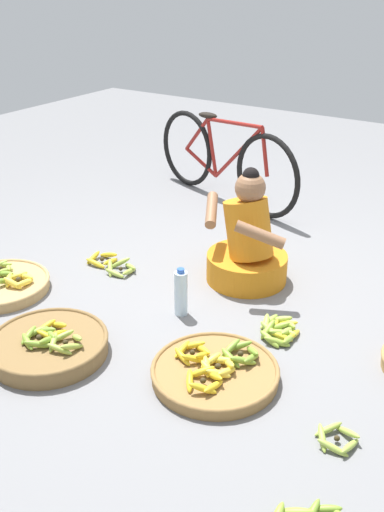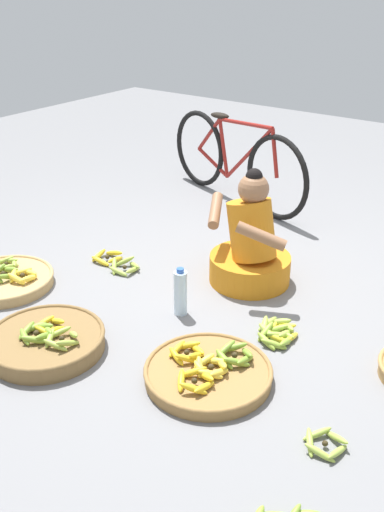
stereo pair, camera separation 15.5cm
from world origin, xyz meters
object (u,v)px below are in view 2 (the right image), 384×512
Objects in this scene: bicycle_leaning at (235,160)px; loose_bananas_back_left at (116,262)px; banana_basket_front_left at (5,279)px; loose_bananas_front_right at (324,444)px; vendor_woman_front at (250,247)px; banana_basket_back_center at (208,372)px; water_bottle at (180,293)px; banana_basket_near_vendor at (46,341)px; loose_bananas_mid_left at (277,332)px.

bicycle_leaning reaches higher than loose_bananas_back_left.
banana_basket_front_left is 2.26m from loose_bananas_front_right.
vendor_woman_front is 1.19× the size of banana_basket_back_center.
bicycle_leaning is 5.50× the size of water_bottle.
loose_bananas_back_left is (0.38, 0.62, -0.02)m from banana_basket_front_left.
banana_basket_near_vendor is (-0.84, -0.30, 0.01)m from banana_basket_back_center.
bicycle_leaning is at bearing 126.34° from vendor_woman_front.
loose_bananas_mid_left is at bearing -51.04° from bicycle_leaning.
vendor_woman_front is 2.58× the size of loose_bananas_mid_left.
banana_basket_near_vendor is at bearing -116.47° from water_bottle.
loose_bananas_front_right is at bearing -2.87° from banana_basket_front_left.
vendor_woman_front is at bearing 22.52° from loose_bananas_back_left.
loose_bananas_front_right is (2.26, -0.11, -0.02)m from banana_basket_front_left.
vendor_woman_front is 1.23× the size of banana_basket_front_left.
banana_basket_front_left reaches higher than loose_bananas_back_left.
banana_basket_front_left is 0.98× the size of banana_basket_near_vendor.
bicycle_leaning is at bearing 80.88° from banana_basket_front_left.
banana_basket_near_vendor is at bearing -80.73° from bicycle_leaning.
loose_bananas_back_left is 1.36× the size of water_bottle.
banana_basket_front_left is 2.07× the size of water_bottle.
bicycle_leaning is 7.96× the size of loose_bananas_front_right.
banana_basket_front_left is 1.52× the size of loose_bananas_back_left.
banana_basket_back_center is 3.12× the size of loose_bananas_front_right.
loose_bananas_back_left is (-1.21, 0.64, -0.01)m from banana_basket_back_center.
loose_bananas_front_right is 0.69× the size of water_bottle.
loose_bananas_mid_left is at bearing 16.79° from banana_basket_front_left.
bicycle_leaning reaches higher than loose_bananas_mid_left.
banana_basket_front_left is (-0.35, -2.16, -0.32)m from bicycle_leaning.
banana_basket_front_left is (-1.59, 0.02, 0.00)m from banana_basket_back_center.
bicycle_leaning is 2.21m from banana_basket_front_left.
banana_basket_near_vendor reaches higher than loose_bananas_front_right.
loose_bananas_front_right is at bearing 7.90° from banana_basket_near_vendor.
loose_bananas_front_right is at bearing -21.41° from loose_bananas_back_left.
banana_basket_back_center is 0.67m from loose_bananas_front_right.
water_bottle is at bearing -66.77° from bicycle_leaning.
banana_basket_front_left is at bearing -160.54° from water_bottle.
banana_basket_near_vendor is 2.13× the size of loose_bananas_mid_left.
loose_bananas_front_right is 1.26m from water_bottle.
loose_bananas_mid_left is at bearing -45.12° from vendor_woman_front.
banana_basket_back_center is at bearing -60.33° from bicycle_leaning.
bicycle_leaning is at bearing 99.27° from banana_basket_near_vendor.
vendor_woman_front is 0.69m from loose_bananas_mid_left.
water_bottle reaches higher than loose_bananas_mid_left.
bicycle_leaning is 2.54m from banana_basket_near_vendor.
bicycle_leaning reaches higher than water_bottle.
loose_bananas_back_left is (-0.37, 0.94, -0.03)m from banana_basket_near_vendor.
loose_bananas_front_right is at bearing -23.73° from water_bottle.
loose_bananas_front_right is (1.50, 0.21, -0.03)m from banana_basket_near_vendor.
banana_basket_near_vendor is (0.41, -2.49, -0.30)m from bicycle_leaning.
loose_bananas_mid_left is (0.10, 0.53, -0.01)m from banana_basket_back_center.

